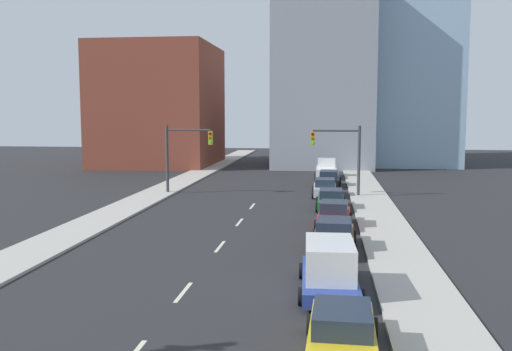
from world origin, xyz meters
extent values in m
cube|color=#ADA89E|center=(-8.60, 46.13, 0.07)|extent=(2.98, 92.26, 0.13)
cube|color=#ADA89E|center=(8.60, 46.13, 0.07)|extent=(2.98, 92.26, 0.13)
cube|color=beige|center=(0.00, 13.95, 0.00)|extent=(0.16, 2.40, 0.01)
cube|color=beige|center=(0.00, 21.27, 0.00)|extent=(0.16, 2.40, 0.01)
cube|color=beige|center=(0.00, 27.67, 0.00)|extent=(0.16, 2.40, 0.01)
cube|color=beige|center=(0.00, 33.72, 0.00)|extent=(0.16, 2.40, 0.01)
cube|color=brown|center=(-16.00, 64.84, 7.54)|extent=(14.00, 16.00, 15.09)
cube|color=gray|center=(4.70, 68.84, 11.02)|extent=(12.00, 20.00, 22.04)
cube|color=#8CADC6|center=(14.81, 72.84, 20.12)|extent=(13.00, 20.00, 40.24)
cylinder|color=#38383D|center=(-7.79, 39.28, 2.82)|extent=(0.24, 0.24, 5.63)
cylinder|color=#38383D|center=(-5.96, 39.28, 5.23)|extent=(3.65, 0.16, 0.16)
cube|color=#B79319|center=(-4.14, 39.28, 4.60)|extent=(0.34, 0.32, 1.10)
cylinder|color=#4C0C0C|center=(-4.14, 39.11, 4.94)|extent=(0.22, 0.04, 0.22)
cylinder|color=#593F0C|center=(-4.14, 39.11, 4.60)|extent=(0.22, 0.04, 0.22)
cylinder|color=#26E53F|center=(-4.14, 39.11, 4.26)|extent=(0.22, 0.04, 0.22)
cylinder|color=#38383D|center=(7.76, 39.28, 2.82)|extent=(0.24, 0.24, 5.63)
cylinder|color=#38383D|center=(5.93, 39.28, 5.23)|extent=(3.65, 0.16, 0.16)
cube|color=#B79319|center=(4.11, 39.28, 4.60)|extent=(0.34, 0.32, 1.10)
cylinder|color=#4C0C0C|center=(4.11, 39.11, 4.94)|extent=(0.22, 0.04, 0.22)
cylinder|color=#593F0C|center=(4.11, 39.11, 4.60)|extent=(0.22, 0.04, 0.22)
cylinder|color=#26E53F|center=(4.11, 39.11, 4.26)|extent=(0.22, 0.04, 0.22)
cube|color=gold|center=(5.70, 8.94, 0.49)|extent=(1.92, 4.78, 0.64)
cube|color=#1E2838|center=(5.70, 8.94, 1.11)|extent=(1.63, 2.17, 0.59)
cylinder|color=black|center=(4.82, 10.43, 0.32)|extent=(0.24, 0.64, 0.64)
cylinder|color=black|center=(6.67, 10.38, 0.32)|extent=(0.24, 0.64, 0.64)
cube|color=navy|center=(5.38, 14.71, 0.43)|extent=(2.18, 5.28, 0.51)
cube|color=silver|center=(5.39, 14.45, 1.32)|extent=(1.87, 3.29, 1.27)
cylinder|color=black|center=(4.29, 16.28, 0.31)|extent=(0.24, 0.64, 0.63)
cylinder|color=black|center=(6.34, 16.36, 0.31)|extent=(0.24, 0.64, 0.63)
cylinder|color=black|center=(4.41, 13.05, 0.31)|extent=(0.24, 0.64, 0.63)
cylinder|color=black|center=(6.46, 13.13, 0.31)|extent=(0.24, 0.64, 0.63)
cube|color=brown|center=(5.63, 21.24, 0.53)|extent=(2.05, 4.85, 0.68)
cube|color=#1E2838|center=(5.63, 21.24, 1.19)|extent=(1.74, 2.21, 0.63)
cylinder|color=black|center=(4.70, 22.76, 0.35)|extent=(0.24, 0.70, 0.70)
cylinder|color=black|center=(6.65, 22.69, 0.35)|extent=(0.24, 0.70, 0.70)
cylinder|color=black|center=(4.60, 19.79, 0.35)|extent=(0.24, 0.70, 0.70)
cylinder|color=black|center=(6.55, 19.73, 0.35)|extent=(0.24, 0.70, 0.70)
cube|color=red|center=(5.69, 26.90, 0.53)|extent=(2.01, 4.54, 0.70)
cube|color=#1E2838|center=(5.69, 26.90, 1.19)|extent=(1.65, 2.09, 0.63)
cylinder|color=black|center=(4.87, 28.33, 0.32)|extent=(0.26, 0.66, 0.64)
cylinder|color=black|center=(6.68, 28.23, 0.32)|extent=(0.26, 0.66, 0.64)
cylinder|color=black|center=(4.70, 25.58, 0.32)|extent=(0.26, 0.66, 0.64)
cylinder|color=black|center=(6.51, 25.48, 0.32)|extent=(0.26, 0.66, 0.64)
cube|color=#1E6033|center=(5.56, 33.18, 0.49)|extent=(1.78, 4.57, 0.62)
cube|color=#1E2838|center=(5.56, 33.18, 1.09)|extent=(1.56, 2.06, 0.58)
cylinder|color=black|center=(4.64, 34.60, 0.32)|extent=(0.22, 0.65, 0.65)
cylinder|color=black|center=(6.47, 34.60, 0.32)|extent=(0.22, 0.65, 0.65)
cylinder|color=black|center=(4.64, 31.77, 0.32)|extent=(0.22, 0.65, 0.65)
cylinder|color=black|center=(6.48, 31.77, 0.32)|extent=(0.22, 0.65, 0.65)
cube|color=#B2B2BC|center=(5.12, 39.20, 0.50)|extent=(1.81, 4.44, 0.66)
cube|color=#1E2838|center=(5.12, 39.20, 1.13)|extent=(1.57, 2.01, 0.60)
cylinder|color=black|center=(4.19, 40.56, 0.31)|extent=(0.23, 0.62, 0.62)
cylinder|color=black|center=(6.01, 40.58, 0.31)|extent=(0.23, 0.62, 0.62)
cylinder|color=black|center=(4.23, 37.82, 0.31)|extent=(0.23, 0.62, 0.62)
cylinder|color=black|center=(6.05, 37.84, 0.31)|extent=(0.23, 0.62, 0.62)
cube|color=black|center=(5.48, 45.42, 0.52)|extent=(2.06, 4.59, 0.64)
cube|color=#1E2838|center=(5.48, 45.42, 1.14)|extent=(1.71, 2.11, 0.61)
cylinder|color=black|center=(4.62, 46.86, 0.36)|extent=(0.26, 0.72, 0.71)
cylinder|color=black|center=(6.49, 46.76, 0.36)|extent=(0.26, 0.72, 0.71)
cylinder|color=black|center=(4.46, 44.08, 0.36)|extent=(0.26, 0.72, 0.71)
cylinder|color=black|center=(6.34, 43.98, 0.36)|extent=(0.26, 0.72, 0.71)
cube|color=silver|center=(5.23, 52.38, 0.62)|extent=(2.06, 5.26, 0.88)
cube|color=silver|center=(5.23, 53.17, 1.49)|extent=(1.80, 1.58, 0.87)
cylinder|color=black|center=(4.19, 54.01, 0.33)|extent=(0.22, 0.66, 0.66)
cylinder|color=black|center=(6.28, 54.00, 0.33)|extent=(0.22, 0.66, 0.66)
cylinder|color=black|center=(4.17, 50.76, 0.33)|extent=(0.22, 0.66, 0.66)
cylinder|color=black|center=(6.26, 50.75, 0.33)|extent=(0.22, 0.66, 0.66)
camera|label=1|loc=(5.22, -6.14, 6.64)|focal=40.00mm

